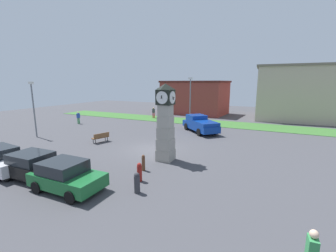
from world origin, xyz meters
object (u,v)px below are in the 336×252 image
bench (101,137)px  street_lamp_far_side (190,97)px  car_near_tower (34,166)px  car_by_building (66,176)px  bollard_mid_row (139,172)px  bollard_near_tower (137,183)px  pedestrian_crossing_lot (154,112)px  clock_tower (166,124)px  pedestrian_near_bench (78,117)px  pickup_truck (200,124)px  car_navy_sedan (0,160)px  bollard_far_row (143,163)px  street_lamp_near_road (33,105)px

bench → street_lamp_far_side: 13.71m
car_near_tower → car_by_building: bearing=-3.5°
bollard_mid_row → street_lamp_far_side: size_ratio=0.18×
bollard_near_tower → pedestrian_crossing_lot: size_ratio=0.64×
clock_tower → car_near_tower: 8.49m
bollard_mid_row → pedestrian_near_bench: size_ratio=0.67×
pickup_truck → pedestrian_crossing_lot: 11.80m
clock_tower → car_navy_sedan: (-8.30, -6.51, -1.90)m
bench → car_navy_sedan: bearing=-94.2°
bollard_near_tower → street_lamp_far_side: (-4.47, 19.49, 3.04)m
bench → bollard_far_row: bearing=-29.4°
car_near_tower → pedestrian_near_bench: bearing=130.0°
clock_tower → bollard_far_row: 3.25m
street_lamp_far_side → pedestrian_near_bench: bearing=-154.4°
pickup_truck → street_lamp_far_side: bearing=123.4°
clock_tower → car_near_tower: bearing=-131.3°
car_navy_sedan → pickup_truck: (7.59, 16.63, 0.13)m
car_near_tower → pedestrian_near_bench: (-11.81, 14.09, 0.15)m
bollard_near_tower → pickup_truck: 15.25m
bollard_far_row → street_lamp_near_road: 15.31m
car_near_tower → bollard_near_tower: bearing=10.5°
car_navy_sedan → bollard_far_row: bearing=27.6°
car_near_tower → car_by_building: 2.88m
pedestrian_crossing_lot → street_lamp_near_road: (-4.67, -16.25, 2.32)m
bollard_far_row → car_near_tower: car_near_tower is taller
bollard_far_row → car_near_tower: 6.35m
clock_tower → pedestrian_crossing_lot: (-10.50, 16.70, -1.73)m
clock_tower → pedestrian_crossing_lot: bearing=122.2°
car_by_building → pedestrian_near_bench: bearing=135.8°
street_lamp_near_road → street_lamp_far_side: 18.19m
clock_tower → bench: 8.19m
pedestrian_near_bench → street_lamp_far_side: street_lamp_far_side is taller
car_navy_sedan → street_lamp_far_side: size_ratio=0.68×
pedestrian_crossing_lot → car_by_building: bearing=-71.0°
car_near_tower → car_by_building: size_ratio=1.04×
clock_tower → car_by_building: 7.15m
bollard_near_tower → bollard_far_row: bearing=115.9°
bollard_mid_row → bollard_far_row: (-0.64, 1.43, -0.02)m
bollard_far_row → pedestrian_near_bench: (-16.87, 10.26, 0.40)m
clock_tower → pedestrian_crossing_lot: clock_tower is taller
pedestrian_crossing_lot → bollard_far_row: bearing=-62.1°
bollard_mid_row → bollard_near_tower: bearing=-62.0°
bench → street_lamp_far_side: street_lamp_far_side is taller
street_lamp_near_road → clock_tower: bearing=-1.7°
clock_tower → bench: (-7.70, 1.74, -2.18)m
bollard_near_tower → car_navy_sedan: size_ratio=0.26×
car_by_building → pickup_truck: size_ratio=0.73×
bollard_mid_row → pedestrian_near_bench: pedestrian_near_bench is taller
car_near_tower → street_lamp_near_road: bearing=145.6°
clock_tower → bollard_mid_row: bearing=-86.3°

